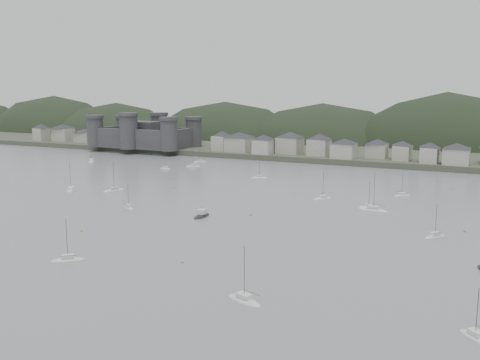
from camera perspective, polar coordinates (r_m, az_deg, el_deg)
The scene contains 8 objects.
ground at distance 129.67m, azimuth -15.05°, elevation -7.54°, with size 900.00×900.00×0.00m, color slate.
far_shore_land at distance 397.70m, azimuth 14.29°, elevation 4.05°, with size 900.00×250.00×3.00m, color #383D2D.
forested_ridge at distance 373.22m, azimuth 14.10°, elevation 1.74°, with size 851.55×103.94×102.57m.
castle at distance 340.56m, azimuth -10.32°, elevation 4.92°, with size 66.00×43.00×20.00m.
waterfront_town at distance 278.99m, azimuth 19.62°, elevation 3.07°, with size 451.48×28.46×12.92m.
moored_fleet at distance 189.37m, azimuth -7.96°, elevation -1.89°, with size 246.25×178.33×13.39m.
motor_launch_far at distance 159.88m, azimuth -4.18°, elevation -3.90°, with size 2.92×7.97×3.90m.
mooring_buoys at distance 176.02m, azimuth -2.98°, elevation -2.68°, with size 170.59×123.75×0.70m.
Camera 1 is at (83.15, -92.26, 37.27)m, focal length 39.34 mm.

